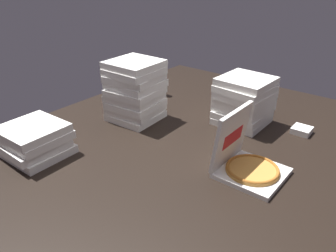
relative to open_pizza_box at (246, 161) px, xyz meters
name	(u,v)px	position (x,y,z in m)	size (l,w,h in m)	color
ground_plane	(179,151)	(-0.03, 0.47, -0.09)	(3.20, 2.40, 0.02)	black
open_pizza_box	(246,161)	(0.00, 0.00, 0.00)	(0.36, 0.37, 0.39)	white
pizza_stack_left_far	(244,101)	(0.61, 0.34, 0.10)	(0.40, 0.39, 0.36)	white
pizza_stack_right_mid	(35,140)	(-0.66, 1.15, 0.02)	(0.39, 0.38, 0.21)	white
pizza_stack_left_near	(135,91)	(0.15, 1.04, 0.15)	(0.41, 0.42, 0.47)	white
water_bottle_0	(161,83)	(0.68, 1.22, 0.03)	(0.06, 0.06, 0.24)	silver
water_bottle_1	(142,86)	(0.50, 1.30, 0.03)	(0.06, 0.06, 0.24)	silver
water_bottle_2	(146,81)	(0.63, 1.36, 0.03)	(0.06, 0.06, 0.24)	white
water_bottle_3	(154,80)	(0.70, 1.33, 0.03)	(0.06, 0.06, 0.24)	silver
napkin_pile	(302,130)	(0.72, -0.09, -0.06)	(0.13, 0.13, 0.04)	white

